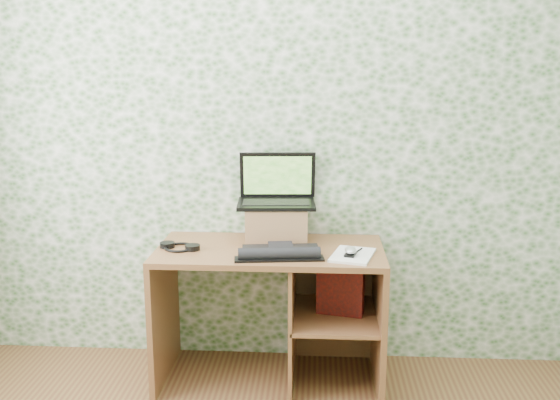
# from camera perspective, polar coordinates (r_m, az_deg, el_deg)

# --- Properties ---
(wall_back) EXTENTS (3.50, 0.00, 3.50)m
(wall_back) POSITION_cam_1_polar(r_m,az_deg,el_deg) (3.50, -0.56, 5.71)
(wall_back) COLOR silver
(wall_back) RESTS_ON ground
(desk) EXTENTS (1.20, 0.60, 0.75)m
(desk) POSITION_cam_1_polar(r_m,az_deg,el_deg) (3.42, 0.45, -8.63)
(desk) COLOR brown
(desk) RESTS_ON floor
(riser) EXTENTS (0.35, 0.30, 0.20)m
(riser) POSITION_cam_1_polar(r_m,az_deg,el_deg) (3.42, -0.35, -2.14)
(riser) COLOR olive
(riser) RESTS_ON desk
(laptop) EXTENTS (0.44, 0.32, 0.28)m
(laptop) POSITION_cam_1_polar(r_m,az_deg,el_deg) (3.42, -0.30, 0.72)
(laptop) COLOR black
(laptop) RESTS_ON riser
(keyboard) EXTENTS (0.45, 0.27, 0.06)m
(keyboard) POSITION_cam_1_polar(r_m,az_deg,el_deg) (3.17, 0.00, -4.78)
(keyboard) COLOR black
(keyboard) RESTS_ON desk
(headphones) EXTENTS (0.22, 0.20, 0.03)m
(headphones) POSITION_cam_1_polar(r_m,az_deg,el_deg) (3.34, -9.15, -4.25)
(headphones) COLOR black
(headphones) RESTS_ON desk
(notepad) EXTENTS (0.26, 0.32, 0.01)m
(notepad) POSITION_cam_1_polar(r_m,az_deg,el_deg) (3.19, 6.65, -5.03)
(notepad) COLOR silver
(notepad) RESTS_ON desk
(mouse) EXTENTS (0.08, 0.11, 0.03)m
(mouse) POSITION_cam_1_polar(r_m,az_deg,el_deg) (3.16, 6.46, -4.75)
(mouse) COLOR silver
(mouse) RESTS_ON notepad
(pen) EXTENTS (0.07, 0.13, 0.01)m
(pen) POSITION_cam_1_polar(r_m,az_deg,el_deg) (3.21, 7.04, -4.71)
(pen) COLOR black
(pen) RESTS_ON notepad
(red_box) EXTENTS (0.26, 0.13, 0.30)m
(red_box) POSITION_cam_1_polar(r_m,az_deg,el_deg) (3.37, 5.55, -7.97)
(red_box) COLOR maroon
(red_box) RESTS_ON desk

